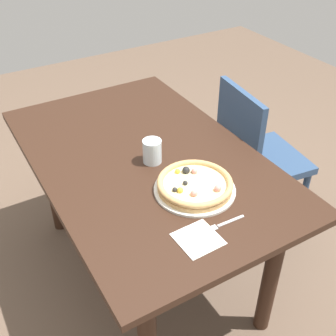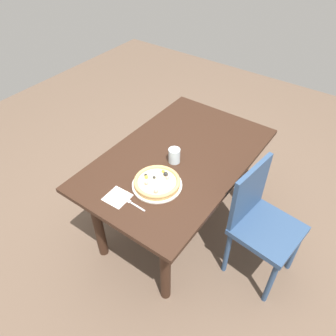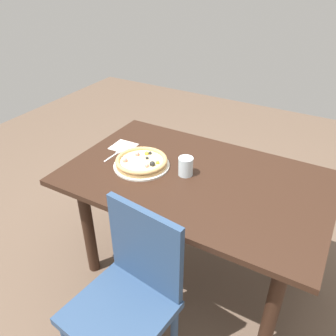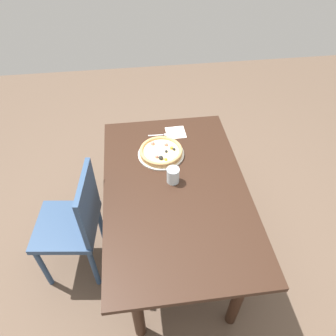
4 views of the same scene
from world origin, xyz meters
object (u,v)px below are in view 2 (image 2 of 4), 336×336
drinking_glass (174,156)px  dining_table (178,168)px  chair_near (260,221)px  plate (157,185)px  pizza (157,182)px  fork (132,203)px  napkin (117,197)px

drinking_glass → dining_table: bearing=8.9°
chair_near → plate: size_ratio=2.84×
pizza → fork: (-0.21, 0.03, -0.03)m
drinking_glass → napkin: 0.49m
plate → fork: (-0.21, 0.03, -0.00)m
plate → pizza: (0.00, 0.00, 0.03)m
dining_table → drinking_glass: (-0.06, -0.01, 0.16)m
chair_near → plate: (-0.32, 0.60, 0.24)m
pizza → drinking_glass: (0.25, 0.05, 0.02)m
chair_near → pizza: size_ratio=3.07×
dining_table → chair_near: bearing=-89.3°
plate → drinking_glass: 0.26m
plate → dining_table: bearing=10.1°
dining_table → plate: plate is taller
dining_table → plate: (-0.31, -0.06, 0.12)m
drinking_glass → napkin: (-0.48, 0.09, -0.05)m
dining_table → drinking_glass: 0.17m
pizza → fork: 0.21m
dining_table → fork: 0.53m
dining_table → napkin: (-0.53, 0.08, 0.11)m
plate → pizza: pizza is taller
chair_near → plate: chair_near is taller
chair_near → plate: 0.72m
chair_near → drinking_glass: bearing=-77.1°
chair_near → dining_table: bearing=-82.2°
dining_table → napkin: napkin is taller
fork → napkin: (-0.02, 0.11, -0.00)m
chair_near → fork: bearing=-42.9°
dining_table → drinking_glass: bearing=-171.1°
pizza → plate: bearing=-148.5°
fork → drinking_glass: 0.46m
dining_table → napkin: size_ratio=10.04×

